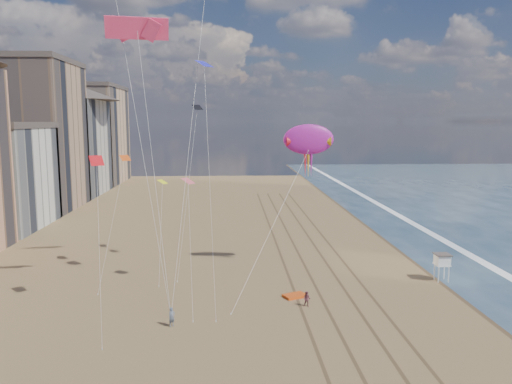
% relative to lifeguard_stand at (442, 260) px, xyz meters
% --- Properties ---
extents(wet_sand, '(260.00, 260.00, 0.00)m').
position_rel_lifeguard_stand_xyz_m(wet_sand, '(3.90, 16.40, -2.29)').
color(wet_sand, '#42301E').
rests_on(wet_sand, ground).
extents(foam, '(260.00, 260.00, 0.00)m').
position_rel_lifeguard_stand_xyz_m(foam, '(8.10, 16.40, -2.29)').
color(foam, white).
rests_on(foam, ground).
extents(tracks, '(7.68, 120.00, 0.01)m').
position_rel_lifeguard_stand_xyz_m(tracks, '(-12.55, 6.40, -2.29)').
color(tracks, brown).
rests_on(tracks, ground).
extents(buildings, '(34.72, 131.35, 29.00)m').
position_rel_lifeguard_stand_xyz_m(buildings, '(-60.83, 41.99, 11.26)').
color(buildings, '#C6B284').
rests_on(buildings, ground).
extents(lifeguard_stand, '(1.65, 1.65, 2.98)m').
position_rel_lifeguard_stand_xyz_m(lifeguard_stand, '(0.00, 0.00, 0.00)').
color(lifeguard_stand, white).
rests_on(lifeguard_stand, ground).
extents(grounded_kite, '(2.56, 2.16, 0.25)m').
position_rel_lifeguard_stand_xyz_m(grounded_kite, '(-16.45, -4.21, -2.17)').
color(grounded_kite, '#D74A12').
rests_on(grounded_kite, ground).
extents(show_kite, '(6.93, 7.07, 21.00)m').
position_rel_lifeguard_stand_xyz_m(show_kite, '(-13.95, 4.57, 12.74)').
color(show_kite, '#AA1A92').
rests_on(show_kite, ground).
extents(kite_flyer_a, '(0.71, 0.69, 1.64)m').
position_rel_lifeguard_stand_xyz_m(kite_flyer_a, '(-27.69, -10.71, -1.48)').
color(kite_flyer_a, slate).
rests_on(kite_flyer_a, ground).
extents(kite_flyer_b, '(0.87, 0.78, 1.46)m').
position_rel_lifeguard_stand_xyz_m(kite_flyer_b, '(-15.67, -6.80, -1.57)').
color(kite_flyer_b, brown).
rests_on(kite_flyer_b, ground).
extents(small_kites, '(11.15, 18.47, 13.18)m').
position_rel_lifeguard_stand_xyz_m(small_kites, '(-29.45, 1.07, 13.22)').
color(small_kites, '#F7F41A').
rests_on(small_kites, ground).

